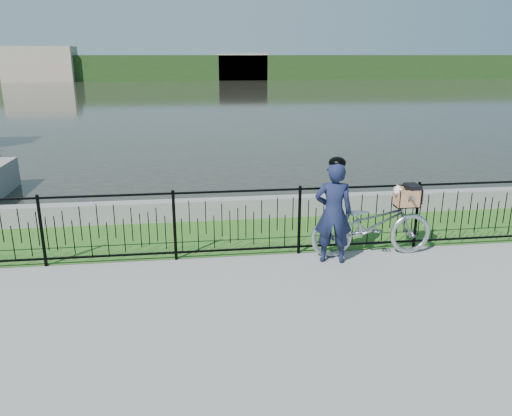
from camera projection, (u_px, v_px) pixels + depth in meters
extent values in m
plane|color=gray|center=(250.00, 303.00, 6.61)|extent=(120.00, 120.00, 0.00)
cube|color=#2F5F1D|center=(233.00, 235.00, 9.07)|extent=(60.00, 2.00, 0.01)
plane|color=#29281F|center=(198.00, 97.00, 37.86)|extent=(120.00, 120.00, 0.00)
cube|color=gray|center=(229.00, 208.00, 9.96)|extent=(60.00, 0.30, 0.40)
cube|color=#224119|center=(194.00, 67.00, 62.99)|extent=(120.00, 6.00, 3.00)
cube|color=#A69785|center=(40.00, 64.00, 58.71)|extent=(8.00, 4.00, 4.00)
cube|color=#A69785|center=(242.00, 67.00, 62.28)|extent=(6.00, 3.00, 3.20)
imported|color=#A8ADB4|center=(372.00, 224.00, 8.04)|extent=(2.00, 0.70, 1.05)
cube|color=black|center=(406.00, 206.00, 8.03)|extent=(0.38, 0.18, 0.02)
cube|color=#A3764B|center=(406.00, 205.00, 8.03)|extent=(0.36, 0.28, 0.01)
cube|color=#A3764B|center=(404.00, 195.00, 8.11)|extent=(0.36, 0.02, 0.29)
cube|color=#A3764B|center=(410.00, 199.00, 7.86)|extent=(0.36, 0.02, 0.29)
cube|color=#A3764B|center=(417.00, 197.00, 8.01)|extent=(0.01, 0.28, 0.29)
cube|color=#A3764B|center=(397.00, 198.00, 7.96)|extent=(0.01, 0.28, 0.29)
cube|color=black|center=(413.00, 186.00, 7.94)|extent=(0.20, 0.29, 0.06)
cube|color=black|center=(418.00, 195.00, 8.00)|extent=(0.02, 0.29, 0.23)
ellipsoid|color=silver|center=(406.00, 198.00, 7.99)|extent=(0.31, 0.22, 0.20)
sphere|color=silver|center=(398.00, 190.00, 7.91)|extent=(0.15, 0.15, 0.15)
sphere|color=silver|center=(396.00, 192.00, 7.89)|extent=(0.07, 0.07, 0.07)
sphere|color=black|center=(395.00, 193.00, 7.88)|extent=(0.02, 0.02, 0.02)
cone|color=olive|center=(397.00, 186.00, 7.95)|extent=(0.06, 0.08, 0.08)
cone|color=olive|center=(401.00, 187.00, 7.86)|extent=(0.06, 0.08, 0.08)
imported|color=#141A37|center=(333.00, 213.00, 7.70)|extent=(0.65, 0.50, 1.61)
ellipsoid|color=black|center=(336.00, 163.00, 7.47)|extent=(0.26, 0.29, 0.18)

